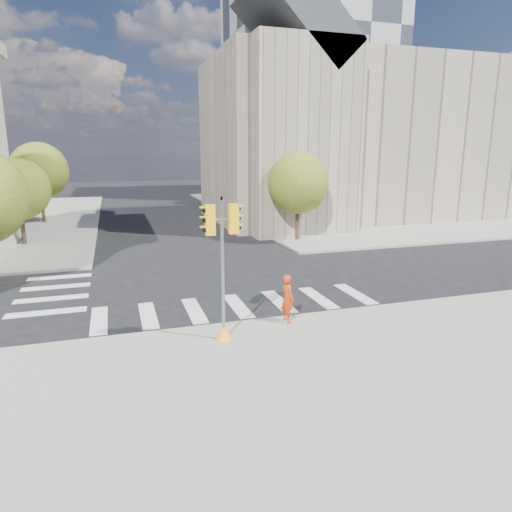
# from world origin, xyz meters

# --- Properties ---
(ground) EXTENTS (160.00, 160.00, 0.00)m
(ground) POSITION_xyz_m (0.00, 0.00, 0.00)
(ground) COLOR black
(ground) RESTS_ON ground
(sidewalk_near) EXTENTS (30.00, 14.00, 0.15)m
(sidewalk_near) POSITION_xyz_m (0.00, -11.00, 0.07)
(sidewalk_near) COLOR gray
(sidewalk_near) RESTS_ON ground
(sidewalk_far_right) EXTENTS (28.00, 40.00, 0.15)m
(sidewalk_far_right) POSITION_xyz_m (20.00, 26.00, 0.07)
(sidewalk_far_right) COLOR gray
(sidewalk_far_right) RESTS_ON ground
(civic_building) EXTENTS (26.00, 16.00, 19.39)m
(civic_building) POSITION_xyz_m (15.59, 19.12, 7.26)
(civic_building) COLOR gray
(civic_building) RESTS_ON ground
(office_tower) EXTENTS (20.00, 18.00, 30.00)m
(office_tower) POSITION_xyz_m (22.00, 42.00, 15.00)
(office_tower) COLOR #9EA0A3
(office_tower) RESTS_ON ground
(tree_lw_mid) EXTENTS (4.00, 4.00, 5.77)m
(tree_lw_mid) POSITION_xyz_m (-10.50, 14.00, 3.76)
(tree_lw_mid) COLOR #382616
(tree_lw_mid) RESTS_ON ground
(tree_lw_far) EXTENTS (4.80, 4.80, 6.95)m
(tree_lw_far) POSITION_xyz_m (-10.50, 24.00, 4.54)
(tree_lw_far) COLOR #382616
(tree_lw_far) RESTS_ON ground
(tree_re_near) EXTENTS (4.20, 4.20, 6.16)m
(tree_re_near) POSITION_xyz_m (7.50, 10.00, 4.05)
(tree_re_near) COLOR #382616
(tree_re_near) RESTS_ON ground
(tree_re_mid) EXTENTS (4.60, 4.60, 6.66)m
(tree_re_mid) POSITION_xyz_m (7.50, 22.00, 4.35)
(tree_re_mid) COLOR #382616
(tree_re_mid) RESTS_ON ground
(tree_re_far) EXTENTS (4.00, 4.00, 5.88)m
(tree_re_far) POSITION_xyz_m (7.50, 34.00, 3.87)
(tree_re_far) COLOR #382616
(tree_re_far) RESTS_ON ground
(lamp_near) EXTENTS (0.35, 0.18, 8.11)m
(lamp_near) POSITION_xyz_m (8.00, 14.00, 4.58)
(lamp_near) COLOR black
(lamp_near) RESTS_ON sidewalk_far_right
(lamp_far) EXTENTS (0.35, 0.18, 8.11)m
(lamp_far) POSITION_xyz_m (8.00, 28.00, 4.58)
(lamp_far) COLOR black
(lamp_far) RESTS_ON sidewalk_far_right
(traffic_signal) EXTENTS (1.07, 0.56, 4.70)m
(traffic_signal) POSITION_xyz_m (-1.52, -5.45, 2.15)
(traffic_signal) COLOR yellow
(traffic_signal) RESTS_ON sidewalk_near
(photographer) EXTENTS (0.53, 0.71, 1.77)m
(photographer) POSITION_xyz_m (1.05, -4.60, 1.03)
(photographer) COLOR #BF3811
(photographer) RESTS_ON sidewalk_near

